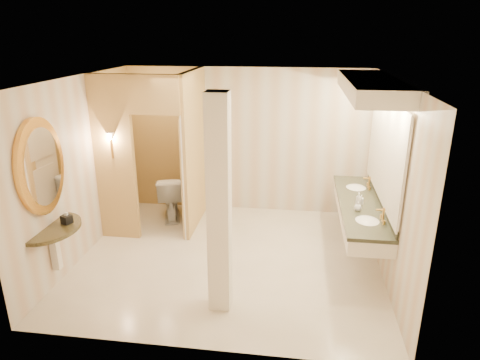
% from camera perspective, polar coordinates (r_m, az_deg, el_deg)
% --- Properties ---
extents(floor, '(4.50, 4.50, 0.00)m').
position_cam_1_polar(floor, '(6.68, -1.48, -10.38)').
color(floor, silver).
rests_on(floor, ground).
extents(ceiling, '(4.50, 4.50, 0.00)m').
position_cam_1_polar(ceiling, '(5.83, -1.72, 13.31)').
color(ceiling, white).
rests_on(ceiling, wall_back).
extents(wall_back, '(4.50, 0.02, 2.70)m').
position_cam_1_polar(wall_back, '(8.02, 0.74, 5.20)').
color(wall_back, beige).
rests_on(wall_back, floor).
extents(wall_front, '(4.50, 0.02, 2.70)m').
position_cam_1_polar(wall_front, '(4.32, -5.95, -7.83)').
color(wall_front, beige).
rests_on(wall_front, floor).
extents(wall_left, '(0.02, 4.00, 2.70)m').
position_cam_1_polar(wall_left, '(6.85, -20.51, 1.44)').
color(wall_left, beige).
rests_on(wall_left, floor).
extents(wall_right, '(0.02, 4.00, 2.70)m').
position_cam_1_polar(wall_right, '(6.18, 19.45, -0.30)').
color(wall_right, beige).
rests_on(wall_right, floor).
extents(toilet_closet, '(1.50, 1.55, 2.70)m').
position_cam_1_polar(toilet_closet, '(7.27, -9.01, 3.73)').
color(toilet_closet, tan).
rests_on(toilet_closet, floor).
extents(wall_sconce, '(0.14, 0.14, 0.42)m').
position_cam_1_polar(wall_sconce, '(6.98, -16.90, 5.42)').
color(wall_sconce, '#B7853A').
rests_on(wall_sconce, toilet_closet).
extents(vanity, '(0.75, 2.61, 2.09)m').
position_cam_1_polar(vanity, '(6.43, 16.71, 3.34)').
color(vanity, white).
rests_on(vanity, floor).
extents(console_shelf, '(0.96, 0.96, 1.93)m').
position_cam_1_polar(console_shelf, '(6.01, -24.63, -1.65)').
color(console_shelf, black).
rests_on(console_shelf, floor).
extents(pillar, '(0.26, 0.26, 2.70)m').
position_cam_1_polar(pillar, '(5.03, -2.80, -3.64)').
color(pillar, white).
rests_on(pillar, floor).
extents(tissue_box, '(0.15, 0.15, 0.12)m').
position_cam_1_polar(tissue_box, '(6.16, -22.11, -4.88)').
color(tissue_box, black).
rests_on(tissue_box, console_shelf).
extents(toilet, '(0.68, 0.92, 0.84)m').
position_cam_1_polar(toilet, '(7.97, -9.23, -2.20)').
color(toilet, white).
rests_on(toilet, floor).
extents(soap_bottle_a, '(0.07, 0.07, 0.14)m').
position_cam_1_polar(soap_bottle_a, '(6.58, 15.86, -2.52)').
color(soap_bottle_a, beige).
rests_on(soap_bottle_a, vanity).
extents(soap_bottle_b, '(0.11, 0.11, 0.13)m').
position_cam_1_polar(soap_bottle_b, '(6.33, 15.44, -3.39)').
color(soap_bottle_b, silver).
rests_on(soap_bottle_b, vanity).
extents(soap_bottle_c, '(0.08, 0.08, 0.21)m').
position_cam_1_polar(soap_bottle_c, '(6.48, 15.52, -2.52)').
color(soap_bottle_c, '#C6B28C').
rests_on(soap_bottle_c, vanity).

